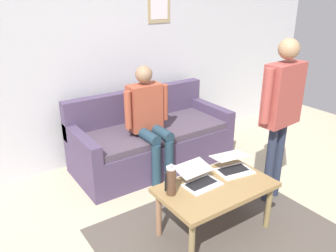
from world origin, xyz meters
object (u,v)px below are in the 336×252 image
Objects in this scene: couch at (151,140)px; french_press at (171,180)px; person_standing at (282,102)px; coffee_table at (216,191)px; laptop_left at (233,166)px; laptop_center at (199,179)px; person_seated at (149,116)px.

couch reaches higher than french_press.
coffee_table is at bearing 4.71° from person_standing.
couch is 1.34m from laptop_left.
laptop_center is 1.09m from person_standing.
coffee_table is 1.25m from person_seated.
laptop_left is 1.31× the size of french_press.
french_press is at bearing 0.28° from laptop_left.
laptop_left reaches higher than laptop_center.
person_standing is (-0.54, 0.04, 0.53)m from laptop_left.
person_standing reaches higher than couch.
laptop_center is at bearing -179.78° from french_press.
french_press is (0.62, 1.33, 0.30)m from couch.
person_standing is (-1.24, 0.04, 0.45)m from french_press.
laptop_left is 0.70m from french_press.
laptop_center is (0.40, 0.00, -0.00)m from laptop_left.
french_press is at bearing -1.92° from person_standing.
laptop_center is at bearing 81.48° from person_seated.
laptop_left is at bearing 93.33° from couch.
coffee_table is 2.73× the size of laptop_left.
coffee_table is 0.61× the size of person_standing.
couch is at bearing -103.73° from laptop_center.
laptop_center is at bearing 76.27° from couch.
coffee_table is at bearing 164.16° from french_press.
coffee_table is 0.18m from laptop_center.
coffee_table is 0.45m from french_press.
coffee_table is 1.06m from person_standing.
laptop_center is 1.13m from person_seated.
laptop_center is 1.23× the size of french_press.
person_seated is at bearing -93.20° from coffee_table.
person_standing is at bearing 178.08° from french_press.
couch is 1.46m from coffee_table.
person_standing is (-0.62, 1.37, 0.75)m from couch.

